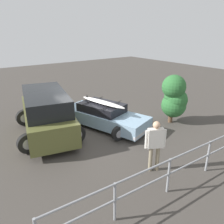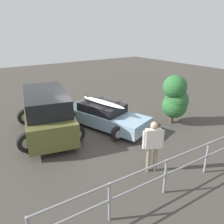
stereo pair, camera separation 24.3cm
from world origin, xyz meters
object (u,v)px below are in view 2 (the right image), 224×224
(sedan_car, at_px, (104,115))
(bush_near_left, at_px, (175,98))
(person_bystander, at_px, (153,142))
(suv_car, at_px, (47,112))

(sedan_car, height_order, bush_near_left, bush_near_left)
(sedan_car, bearing_deg, person_bystander, 79.81)
(person_bystander, xyz_separation_m, bush_near_left, (-3.83, -2.31, 0.24))
(suv_car, relative_size, person_bystander, 2.84)
(suv_car, height_order, bush_near_left, bush_near_left)
(suv_car, bearing_deg, sedan_car, 160.02)
(suv_car, relative_size, bush_near_left, 2.06)
(suv_car, xyz_separation_m, person_bystander, (-1.80, 4.91, 0.07))
(bush_near_left, bearing_deg, person_bystander, 31.06)
(sedan_car, relative_size, person_bystander, 2.58)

